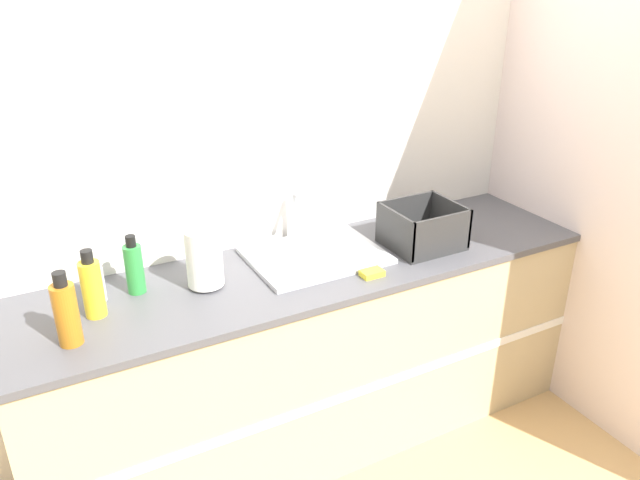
# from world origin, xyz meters

# --- Properties ---
(ground_plane) EXTENTS (12.00, 12.00, 0.00)m
(ground_plane) POSITION_xyz_m (0.00, 0.00, 0.00)
(ground_plane) COLOR tan
(wall_back) EXTENTS (4.82, 0.06, 2.60)m
(wall_back) POSITION_xyz_m (0.00, 0.64, 1.30)
(wall_back) COLOR silver
(wall_back) RESTS_ON ground_plane
(wall_right) EXTENTS (0.06, 2.61, 2.60)m
(wall_right) POSITION_xyz_m (1.24, 0.30, 1.30)
(wall_right) COLOR silver
(wall_right) RESTS_ON ground_plane
(counter_cabinet) EXTENTS (2.45, 0.63, 0.88)m
(counter_cabinet) POSITION_xyz_m (0.00, 0.30, 0.44)
(counter_cabinet) COLOR tan
(counter_cabinet) RESTS_ON ground_plane
(sink) EXTENTS (0.55, 0.42, 0.24)m
(sink) POSITION_xyz_m (0.04, 0.36, 0.90)
(sink) COLOR silver
(sink) RESTS_ON counter_cabinet
(paper_towel_roll) EXTENTS (0.14, 0.14, 0.24)m
(paper_towel_roll) POSITION_xyz_m (-0.45, 0.34, 1.00)
(paper_towel_roll) COLOR #4C4C51
(paper_towel_roll) RESTS_ON counter_cabinet
(dish_rack) EXTENTS (0.30, 0.28, 0.19)m
(dish_rack) POSITION_xyz_m (0.50, 0.24, 0.95)
(dish_rack) COLOR #2D2D2D
(dish_rack) RESTS_ON counter_cabinet
(bottle_yellow) EXTENTS (0.07, 0.07, 0.25)m
(bottle_yellow) POSITION_xyz_m (-0.86, 0.32, 0.99)
(bottle_yellow) COLOR yellow
(bottle_yellow) RESTS_ON counter_cabinet
(bottle_amber) EXTENTS (0.08, 0.08, 0.26)m
(bottle_amber) POSITION_xyz_m (-0.96, 0.17, 1.00)
(bottle_amber) COLOR #B26B19
(bottle_amber) RESTS_ON counter_cabinet
(bottle_white_spray) EXTENTS (0.06, 0.06, 0.16)m
(bottle_white_spray) POSITION_xyz_m (-0.83, 0.42, 0.95)
(bottle_white_spray) COLOR white
(bottle_white_spray) RESTS_ON counter_cabinet
(bottle_green) EXTENTS (0.07, 0.07, 0.23)m
(bottle_green) POSITION_xyz_m (-0.69, 0.42, 0.99)
(bottle_green) COLOR #2D8C3D
(bottle_green) RESTS_ON counter_cabinet
(sponge) EXTENTS (0.09, 0.06, 0.02)m
(sponge) POSITION_xyz_m (0.16, 0.10, 0.90)
(sponge) COLOR yellow
(sponge) RESTS_ON counter_cabinet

